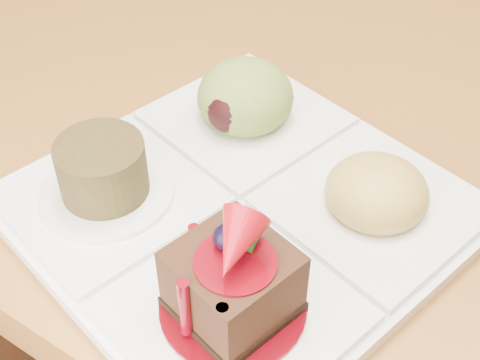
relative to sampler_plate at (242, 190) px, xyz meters
The scene contains 2 objects.
ground 1.08m from the sampler_plate, 82.96° to the left, with size 6.00×6.00×0.00m, color brown.
sampler_plate is the anchor object (origin of this frame).
Camera 1 is at (0.09, -1.02, 1.09)m, focal length 50.00 mm.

